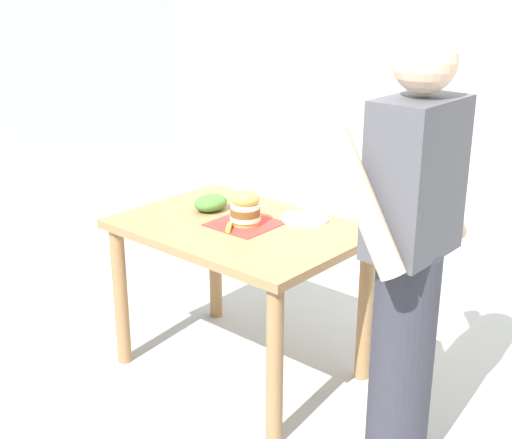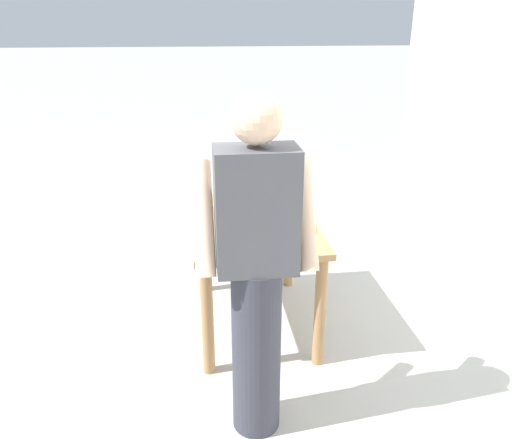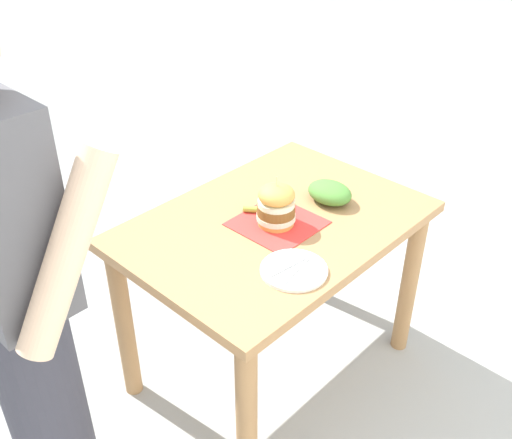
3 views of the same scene
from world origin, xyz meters
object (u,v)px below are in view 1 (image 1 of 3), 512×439
Objects in this scene: pickle_spear at (229,227)px; patio_table at (240,251)px; sandwich at (245,208)px; side_plate_with_forks at (305,219)px; diner_across_table at (409,256)px; side_salad at (211,203)px.

patio_table is at bearing -170.41° from pickle_spear.
sandwich is 0.88× the size of side_plate_with_forks.
pickle_spear is at bearing 9.59° from patio_table.
sandwich is at bearing 140.47° from patio_table.
patio_table is 0.34m from side_plate_with_forks.
diner_across_table reaches higher than pickle_spear.
diner_across_table is (0.16, 1.17, 0.09)m from side_salad.
side_plate_with_forks is at bearing 153.21° from pickle_spear.
diner_across_table is at bearing 82.00° from side_salad.
pickle_spear is 0.40× the size of side_plate_with_forks.
sandwich is 2.22× the size of pickle_spear.
pickle_spear is at bearing -91.07° from diner_across_table.
diner_across_table is at bearing 82.21° from sandwich.
patio_table is 0.65× the size of diner_across_table.
sandwich is 1.07× the size of side_salad.
sandwich is 0.13m from pickle_spear.
side_plate_with_forks is 0.83m from diner_across_table.
patio_table is at bearing 76.06° from side_salad.
sandwich is 0.29m from side_plate_with_forks.
patio_table is 12.62× the size of pickle_spear.
sandwich reaches higher than pickle_spear.
patio_table is 4.99× the size of side_plate_with_forks.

